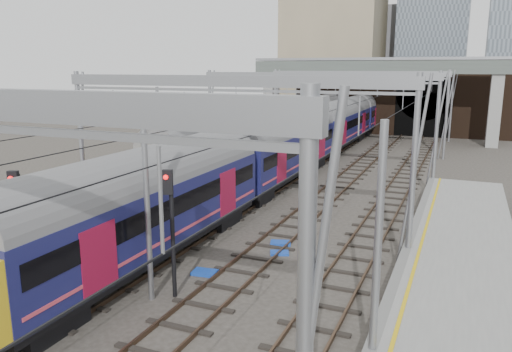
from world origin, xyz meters
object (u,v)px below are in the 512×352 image
at_px(signal_near_centre, 171,218).
at_px(signal_near_left, 21,222).
at_px(train_main, 318,133).
at_px(train_second, 296,124).

bearing_deg(signal_near_centre, signal_near_left, -172.58).
relative_size(train_main, signal_near_centre, 14.31).
distance_m(train_main, signal_near_centre, 27.86).
height_order(train_second, signal_near_centre, train_second).
xyz_separation_m(train_second, signal_near_centre, (6.66, -33.77, 0.43)).
bearing_deg(signal_near_left, train_second, 74.73).
xyz_separation_m(train_main, signal_near_left, (-1.72, -30.23, 0.48)).
bearing_deg(signal_near_centre, train_second, 78.83).
distance_m(train_second, signal_near_centre, 34.42).
distance_m(train_main, signal_near_left, 30.28).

